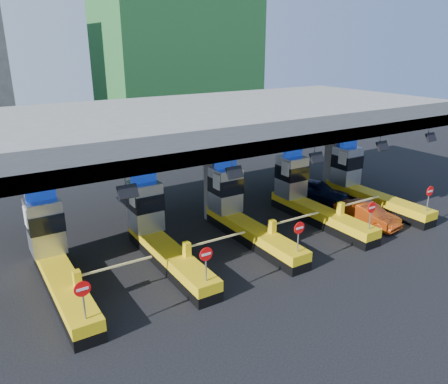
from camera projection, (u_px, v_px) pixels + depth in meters
ground at (242, 237)px, 24.73m from camera, size 120.00×120.00×0.00m
toll_canopy at (216, 121)px, 25.04m from camera, size 28.00×12.09×7.00m
toll_lane_far_left at (55, 256)px, 19.48m from camera, size 4.43×8.00×4.16m
toll_lane_left at (158, 231)px, 21.99m from camera, size 4.43×8.00×4.16m
toll_lane_center at (240, 212)px, 24.50m from camera, size 4.43×8.00×4.16m
toll_lane_right at (307, 196)px, 27.01m from camera, size 4.43×8.00×4.16m
toll_lane_far_right at (362, 183)px, 29.53m from camera, size 4.43×8.00×4.16m
bg_building_scaffold at (175, 11)px, 51.86m from camera, size 18.00×12.00×28.00m
van at (316, 191)px, 29.93m from camera, size 3.53×4.89×1.55m
red_car at (367, 214)px, 26.16m from camera, size 1.95×4.15×1.31m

